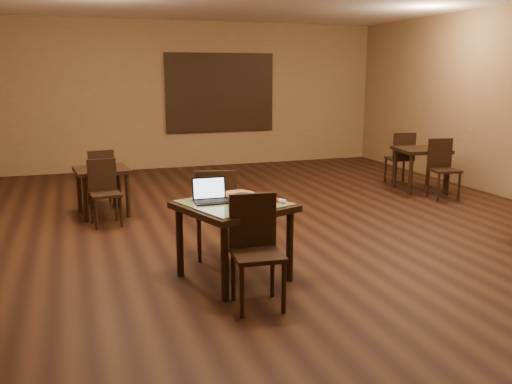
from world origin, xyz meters
name	(u,v)px	position (x,y,z in m)	size (l,w,h in m)	color
ground	(285,227)	(0.00, 0.00, 0.00)	(10.00, 10.00, 0.00)	black
wall_back	(197,95)	(0.00, 5.00, 1.50)	(8.00, 0.02, 3.00)	#8D6747
mural	(220,93)	(0.50, 4.96, 1.55)	(2.34, 0.05, 1.64)	#26618B
tiled_table	(234,213)	(-1.13, -1.50, 0.66)	(1.18, 1.18, 0.76)	black
chair_main_near	(255,244)	(-1.12, -2.11, 0.54)	(0.45, 0.45, 0.96)	black
chair_main_far	(216,209)	(-1.15, -0.88, 0.55)	(0.50, 0.50, 0.98)	black
laptop	(211,196)	(-1.33, -1.39, 0.82)	(0.33, 0.26, 0.22)	black
plate	(262,204)	(-0.91, -1.68, 0.77)	(0.24, 0.24, 0.01)	white
pizza_slice	(262,202)	(-0.91, -1.68, 0.79)	(0.21, 0.21, 0.02)	beige
pizza_pan	(238,196)	(-1.01, -1.26, 0.77)	(0.35, 0.35, 0.01)	silver
pizza_whole	(238,194)	(-1.01, -1.26, 0.78)	(0.34, 0.34, 0.02)	beige
spatula	(241,194)	(-0.99, -1.28, 0.79)	(0.10, 0.24, 0.01)	silver
napkin_roll	(278,200)	(-0.73, -1.64, 0.78)	(0.12, 0.19, 0.04)	white
other_table_a	(421,155)	(3.00, 1.35, 0.60)	(0.89, 0.89, 0.73)	black
other_table_a_chair_near	(442,165)	(3.01, 0.80, 0.53)	(0.47, 0.47, 0.94)	black
other_table_a_chair_far	(401,155)	(2.99, 1.90, 0.53)	(0.47, 0.47, 0.94)	black
other_table_b	(102,176)	(-2.18, 1.43, 0.55)	(0.79, 0.79, 0.67)	black
other_table_b_chair_near	(104,188)	(-2.19, 0.93, 0.49)	(0.41, 0.41, 0.86)	black
other_table_b_chair_far	(101,175)	(-2.17, 1.93, 0.49)	(0.41, 0.41, 0.86)	black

